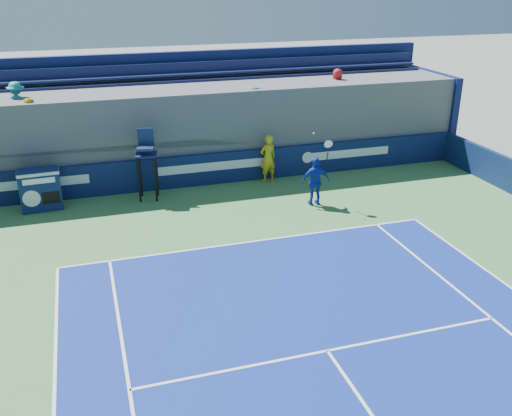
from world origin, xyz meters
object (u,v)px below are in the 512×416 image
object	(u,v)px
ball_person	(268,158)
match_clock	(40,188)
umpire_chair	(146,157)
tennis_player	(316,181)

from	to	relation	value
ball_person	match_clock	bearing A→B (deg)	-9.21
umpire_chair	tennis_player	bearing A→B (deg)	-22.95
umpire_chair	match_clock	bearing A→B (deg)	178.59
ball_person	match_clock	world-z (taller)	ball_person
ball_person	tennis_player	size ratio (longest dim) A/B	0.70
ball_person	tennis_player	bearing A→B (deg)	94.32
ball_person	match_clock	distance (m)	8.11
match_clock	umpire_chair	size ratio (longest dim) A/B	0.56
tennis_player	match_clock	bearing A→B (deg)	165.21
ball_person	umpire_chair	distance (m)	4.61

